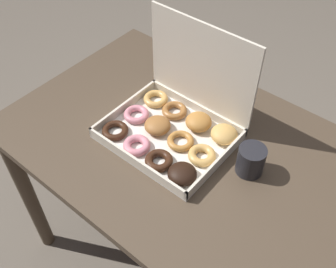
# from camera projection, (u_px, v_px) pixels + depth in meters

# --- Properties ---
(ground_plane) EXTENTS (8.00, 8.00, 0.00)m
(ground_plane) POSITION_uv_depth(u_px,v_px,m) (179.00, 255.00, 1.78)
(ground_plane) COLOR #6B6054
(dining_table) EXTENTS (1.12, 0.75, 0.76)m
(dining_table) POSITION_uv_depth(u_px,v_px,m) (183.00, 165.00, 1.30)
(dining_table) COLOR #4C3D2D
(dining_table) RESTS_ON ground_plane
(donut_box) EXTENTS (0.38, 0.32, 0.33)m
(donut_box) POSITION_uv_depth(u_px,v_px,m) (178.00, 121.00, 1.21)
(donut_box) COLOR silver
(donut_box) RESTS_ON dining_table
(coffee_mug) EXTENTS (0.08, 0.08, 0.09)m
(coffee_mug) POSITION_uv_depth(u_px,v_px,m) (251.00, 160.00, 1.11)
(coffee_mug) COLOR #232328
(coffee_mug) RESTS_ON dining_table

